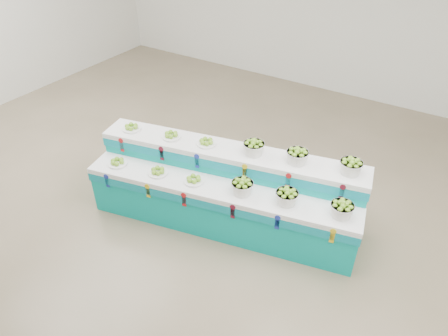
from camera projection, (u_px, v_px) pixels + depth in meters
The scene contains 14 objects.
ground at pixel (171, 207), 5.95m from camera, with size 10.00×10.00×0.00m, color #70634A.
display_stand at pixel (224, 190), 5.45m from camera, with size 3.58×0.93×1.02m, color #05A39E, non-canonical shape.
plate_lower_left at pixel (117, 162), 5.54m from camera, with size 0.26×0.26×0.09m, color white.
plate_lower_mid at pixel (158, 171), 5.37m from camera, with size 0.26×0.26×0.09m, color white.
plate_lower_right at pixel (194, 179), 5.22m from camera, with size 0.26×0.26×0.09m, color white.
basket_lower_left at pixel (242, 187), 5.01m from camera, with size 0.27×0.27×0.20m, color silver, non-canonical shape.
basket_lower_mid at pixel (287, 197), 4.86m from camera, with size 0.27×0.27×0.20m, color silver, non-canonical shape.
basket_lower_right at pixel (342, 209), 4.68m from camera, with size 0.27×0.27×0.20m, color silver, non-canonical shape.
plate_upper_left at pixel (131, 127), 5.70m from camera, with size 0.26×0.26×0.09m, color white.
plate_upper_mid at pixel (171, 135), 5.53m from camera, with size 0.26×0.26×0.09m, color white.
plate_upper_right at pixel (206, 142), 5.39m from camera, with size 0.26×0.26×0.09m, color white.
basket_upper_left at pixel (254, 147), 5.17m from camera, with size 0.27×0.27×0.20m, color silver, non-canonical shape.
basket_upper_mid at pixel (297, 156), 5.02m from camera, with size 0.27×0.27×0.20m, color silver, non-canonical shape.
basket_upper_right at pixel (351, 166), 4.84m from camera, with size 0.27×0.27×0.20m, color silver, non-canonical shape.
Camera 1 is at (3.06, -3.40, 3.92)m, focal length 33.05 mm.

